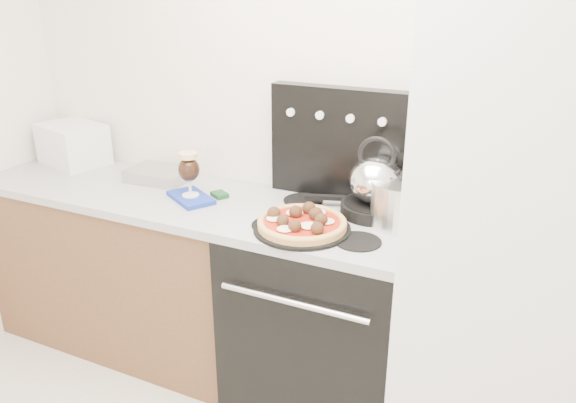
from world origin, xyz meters
The scene contains 16 objects.
room_shell centered at (0.00, 0.29, 1.25)m, with size 3.52×3.01×2.52m.
base_cabinet centered at (-1.02, 1.20, 0.43)m, with size 1.45×0.60×0.86m, color brown.
countertop centered at (-1.02, 1.20, 0.88)m, with size 1.48×0.63×0.04m, color #AFAFB2.
stove_body centered at (0.08, 1.18, 0.44)m, with size 0.76×0.65×0.88m, color black.
cooktop centered at (0.08, 1.18, 0.90)m, with size 0.76×0.65×0.04m, color #ADADB2.
backguard centered at (0.08, 1.45, 1.17)m, with size 0.76×0.08×0.50m, color black.
fridge centered at (0.78, 1.15, 0.95)m, with size 0.64×0.68×1.90m, color silver.
toaster_oven centered at (-1.49, 1.35, 1.01)m, with size 0.35×0.26×0.22m, color silver.
foil_sheet centered at (-0.89, 1.32, 0.93)m, with size 0.30×0.22×0.06m, color silver.
oven_mitt centered at (-0.60, 1.16, 0.91)m, with size 0.24×0.14×0.02m, color #1A33A6.
beer_glass centered at (-0.60, 1.16, 1.03)m, with size 0.10×0.10×0.21m, color black, non-canonical shape.
pizza_pan centered at (0.02, 1.03, 0.93)m, with size 0.39×0.39×0.01m, color black.
pizza centered at (0.02, 1.03, 0.96)m, with size 0.35×0.35×0.05m, color #D8B352, non-canonical shape.
skillet centered at (0.23, 1.31, 0.95)m, with size 0.28×0.28×0.05m, color black.
tea_kettle centered at (0.23, 1.31, 1.09)m, with size 0.22×0.22×0.24m, color silver, non-canonical shape.
stock_pot centered at (0.36, 1.25, 1.01)m, with size 0.25×0.25×0.18m, color silver.
Camera 1 is at (0.84, -0.83, 1.85)m, focal length 35.00 mm.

